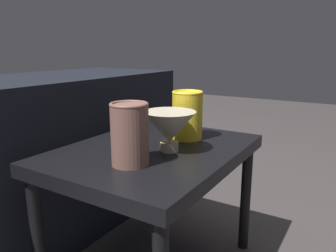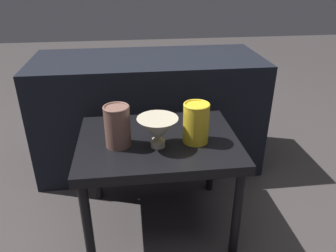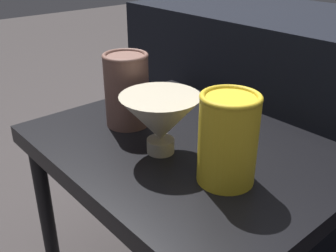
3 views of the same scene
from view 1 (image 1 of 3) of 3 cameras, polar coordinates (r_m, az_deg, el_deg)
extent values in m
cube|color=black|center=(1.01, -2.52, -4.82)|extent=(0.64, 0.49, 0.04)
cylinder|color=black|center=(1.25, 13.34, -12.22)|extent=(0.04, 0.04, 0.39)
cylinder|color=black|center=(1.05, -21.74, -18.06)|extent=(0.04, 0.04, 0.39)
cylinder|color=black|center=(1.42, -2.99, -8.68)|extent=(0.04, 0.04, 0.39)
cube|color=black|center=(1.40, -21.06, -4.82)|extent=(1.20, 0.50, 0.62)
cylinder|color=#B2A88E|center=(0.97, 0.24, -3.60)|extent=(0.05, 0.05, 0.03)
cone|color=#B2A88E|center=(0.95, 0.24, -0.16)|extent=(0.16, 0.16, 0.09)
cylinder|color=brown|center=(0.84, -6.67, -1.57)|extent=(0.10, 0.10, 0.16)
torus|color=brown|center=(0.83, -6.82, 3.74)|extent=(0.10, 0.10, 0.01)
cylinder|color=gold|center=(1.09, 3.38, 1.79)|extent=(0.10, 0.10, 0.16)
torus|color=gold|center=(1.07, 3.44, 5.86)|extent=(0.10, 0.10, 0.01)
camera|label=2|loc=(0.98, 78.07, 23.36)|focal=35.00mm
camera|label=3|loc=(1.32, 30.73, 15.49)|focal=42.00mm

